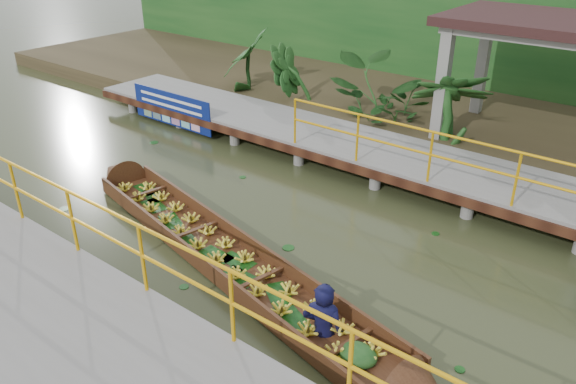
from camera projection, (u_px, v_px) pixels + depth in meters
The scene contains 9 objects.
ground at pixel (254, 224), 10.41m from camera, with size 80.00×80.00×0.00m, color #292E17.
land_strip at pixel (432, 111), 15.57m from camera, with size 30.00×8.00×0.45m, color #2F2717.
far_dock at pixel (355, 146), 12.59m from camera, with size 16.00×2.06×1.66m.
near_dock at pixel (85, 365), 6.78m from camera, with size 18.00×2.40×1.73m.
pavilion at pixel (552, 36), 11.91m from camera, with size 4.40×3.00×3.00m.
foliage_backdrop at pixel (476, 32), 16.53m from camera, with size 30.00×0.80×4.00m, color #154217.
vendor_boat at pixel (237, 260), 8.95m from camera, with size 9.25×2.81×1.99m.
blue_banner at pixel (171, 109), 14.68m from camera, with size 2.87×0.04×0.90m.
tropical_plants at pixel (443, 106), 12.94m from camera, with size 14.16×1.16×1.45m.
Camera 1 is at (6.09, -6.70, 5.22)m, focal length 35.00 mm.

